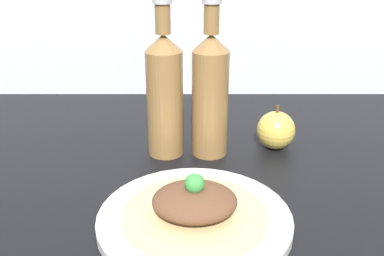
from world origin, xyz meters
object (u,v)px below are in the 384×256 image
at_px(plate, 196,219).
at_px(apple, 277,130).
at_px(cider_bottle_left, 166,93).
at_px(cider_bottle_right, 212,93).
at_px(plated_food, 196,204).

relative_size(plate, apple, 3.18).
relative_size(cider_bottle_left, apple, 3.30).
distance_m(cider_bottle_right, apple, 0.16).
distance_m(plate, cider_bottle_right, 0.26).
height_order(plated_food, cider_bottle_left, cider_bottle_left).
bearing_deg(plate, plated_food, 180.00).
xyz_separation_m(plate, cider_bottle_right, (0.03, 0.23, 0.11)).
relative_size(plated_food, apple, 2.37).
height_order(plate, cider_bottle_left, cider_bottle_left).
bearing_deg(cider_bottle_left, apple, 5.68).
bearing_deg(plate, apple, 57.96).
xyz_separation_m(plate, plated_food, (-0.00, 0.00, 0.03)).
height_order(cider_bottle_right, apple, cider_bottle_right).
relative_size(cider_bottle_right, apple, 3.30).
xyz_separation_m(plated_food, apple, (0.16, 0.25, 0.00)).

